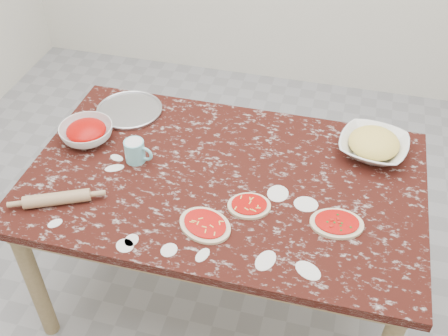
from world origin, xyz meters
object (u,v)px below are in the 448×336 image
sauce_bowl (87,133)px  cheese_bowl (373,147)px  pizza_tray (129,111)px  flour_mug (136,151)px  rolling_pin (57,199)px  worktable (224,192)px

sauce_bowl → cheese_bowl: size_ratio=0.81×
pizza_tray → cheese_bowl: bearing=-1.3°
sauce_bowl → cheese_bowl: bearing=10.2°
flour_mug → rolling_pin: flour_mug is taller
sauce_bowl → rolling_pin: size_ratio=0.92×
flour_mug → rolling_pin: size_ratio=0.50×
worktable → flour_mug: flour_mug is taller
pizza_tray → rolling_pin: bearing=-93.4°
pizza_tray → cheese_bowl: (1.12, -0.02, 0.03)m
cheese_bowl → worktable: bearing=-151.9°
sauce_bowl → rolling_pin: sauce_bowl is taller
worktable → sauce_bowl: 0.66m
pizza_tray → sauce_bowl: sauce_bowl is taller
worktable → rolling_pin: rolling_pin is taller
sauce_bowl → flour_mug: size_ratio=1.84×
rolling_pin → flour_mug: bearing=57.6°
worktable → pizza_tray: bearing=148.6°
rolling_pin → sauce_bowl: bearing=98.7°
pizza_tray → rolling_pin: 0.64m
cheese_bowl → rolling_pin: (-1.15, -0.61, -0.01)m
pizza_tray → flour_mug: 0.36m
sauce_bowl → flour_mug: flour_mug is taller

